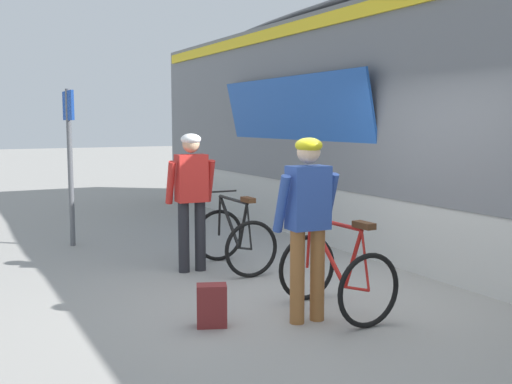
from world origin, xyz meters
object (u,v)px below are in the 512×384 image
object	(u,v)px
bicycle_near_red	(336,274)
cyclist_near_in_blue	(308,213)
bicycle_far_black	(234,238)
platform_sign_post	(69,141)
backpack_on_platform	(212,306)
cyclist_far_in_red	(191,190)
train_car	(461,118)

from	to	relation	value
bicycle_near_red	cyclist_near_in_blue	bearing A→B (deg)	-168.03
bicycle_far_black	platform_sign_post	distance (m)	3.20
backpack_on_platform	bicycle_far_black	bearing A→B (deg)	80.88
bicycle_near_red	bicycle_far_black	size ratio (longest dim) A/B	1.00
bicycle_far_black	backpack_on_platform	xyz separation A→B (m)	(-1.16, -1.93, -0.20)
bicycle_near_red	bicycle_far_black	distance (m)	2.14
cyclist_near_in_blue	backpack_on_platform	size ratio (longest dim) A/B	4.40
cyclist_far_in_red	platform_sign_post	size ratio (longest dim) A/B	0.73
bicycle_far_black	backpack_on_platform	distance (m)	2.26
cyclist_near_in_blue	platform_sign_post	size ratio (longest dim) A/B	0.73
bicycle_far_black	platform_sign_post	world-z (taller)	platform_sign_post
train_car	backpack_on_platform	xyz separation A→B (m)	(-4.55, -1.41, -1.77)
cyclist_near_in_blue	platform_sign_post	world-z (taller)	platform_sign_post
train_car	cyclist_near_in_blue	size ratio (longest dim) A/B	9.21
train_car	cyclist_near_in_blue	bearing A→B (deg)	-155.27
train_car	cyclist_far_in_red	size ratio (longest dim) A/B	9.21
train_car	bicycle_near_red	xyz separation A→B (m)	(-3.29, -1.61, -1.56)
cyclist_far_in_red	bicycle_far_black	size ratio (longest dim) A/B	1.62
bicycle_far_black	cyclist_near_in_blue	bearing A→B (deg)	-97.52
bicycle_near_red	platform_sign_post	xyz separation A→B (m)	(-1.68, 4.64, 1.22)
train_car	bicycle_far_black	bearing A→B (deg)	171.18
train_car	cyclist_far_in_red	bearing A→B (deg)	170.49
backpack_on_platform	platform_sign_post	size ratio (longest dim) A/B	0.17
cyclist_near_in_blue	backpack_on_platform	xyz separation A→B (m)	(-0.87, 0.29, -0.85)
cyclist_near_in_blue	backpack_on_platform	bearing A→B (deg)	161.43
bicycle_near_red	bicycle_far_black	world-z (taller)	same
cyclist_far_in_red	platform_sign_post	distance (m)	2.65
bicycle_far_black	bicycle_near_red	bearing A→B (deg)	-87.27
bicycle_far_black	train_car	bearing A→B (deg)	-8.82
train_car	bicycle_far_black	size ratio (longest dim) A/B	14.96
train_car	cyclist_near_in_blue	world-z (taller)	train_car
bicycle_far_black	backpack_on_platform	size ratio (longest dim) A/B	2.71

